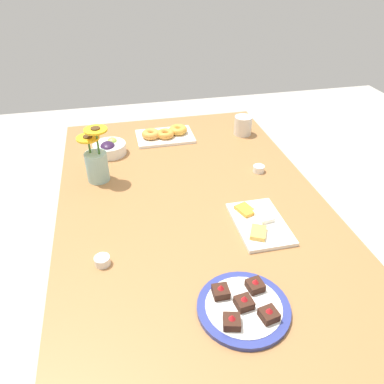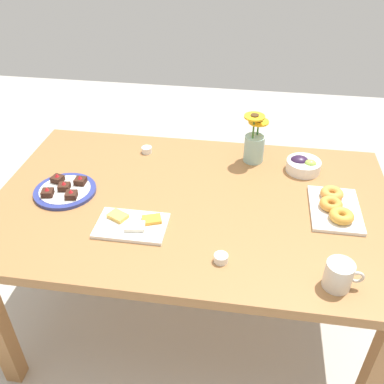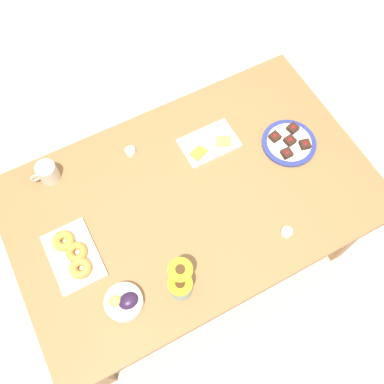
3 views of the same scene
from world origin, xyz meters
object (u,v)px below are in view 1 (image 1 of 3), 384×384
Objects in this scene: flower_vase at (96,163)px; jam_cup_berry at (259,169)px; coffee_mug at (243,125)px; dining_table at (192,218)px; croissant_platter at (165,134)px; dessert_plate at (244,307)px; cheese_platter at (259,223)px; jam_cup_honey at (102,260)px; grape_bowl at (110,148)px.

jam_cup_berry is at bearing -97.10° from flower_vase.
dining_table is at bearing 143.85° from coffee_mug.
dessert_plate is (-1.08, -0.04, -0.01)m from croissant_platter.
flower_vase is (-0.33, 0.33, 0.06)m from croissant_platter.
cheese_platter is at bearing -128.18° from flower_vase.
dining_table is 6.15× the size of cheese_platter.
coffee_mug is 1.07m from jam_cup_honey.
coffee_mug reaches higher than jam_cup_berry.
cheese_platter is 0.54m from jam_cup_honey.
dessert_plate reaches higher than dining_table.
flower_vase reaches higher than croissant_platter.
cheese_platter is 0.69m from flower_vase.
grape_bowl is 0.23m from flower_vase.
grape_bowl is 0.58× the size of cheese_platter.
flower_vase is at bearing 0.33° from jam_cup_honey.
dining_table is at bearing -51.84° from jam_cup_honey.
coffee_mug is at bearing -36.15° from dining_table.
coffee_mug is at bearing -14.33° from cheese_platter.
grape_bowl reaches higher than dessert_plate.
jam_cup_berry is at bearing -116.17° from grape_bowl.
dessert_plate is at bearing -153.93° from flower_vase.
cheese_platter is at bearing 165.67° from coffee_mug.
flower_vase reaches higher than dining_table.
dessert_plate reaches higher than cheese_platter.
jam_cup_honey is 0.50m from flower_vase.
croissant_platter is 1.18× the size of flower_vase.
dining_table is 0.53m from dessert_plate.
flower_vase is (-0.29, 0.72, 0.03)m from coffee_mug.
jam_cup_honey is (-0.82, 0.33, -0.00)m from croissant_platter.
grape_bowl reaches higher than croissant_platter.
grape_bowl is 0.69m from jam_cup_berry.
dining_table is 6.33× the size of dessert_plate.
jam_cup_honey is 0.19× the size of dessert_plate.
coffee_mug is at bearing -95.59° from croissant_platter.
croissant_platter reaches higher than jam_cup_berry.
cheese_platter is 1.10× the size of flower_vase.
jam_cup_honey is 1.00× the size of jam_cup_berry.
dessert_plate is at bearing 161.30° from coffee_mug.
grape_bowl is at bearing 32.78° from dining_table.
dining_table is at bearing 114.38° from jam_cup_berry.
cheese_platter is at bearing -142.95° from grape_bowl.
jam_cup_honey is (-0.07, 0.54, 0.01)m from cheese_platter.
coffee_mug is at bearing -84.19° from grape_bowl.
cheese_platter is at bearing -27.37° from dessert_plate.
dessert_plate is 0.84m from flower_vase.
jam_cup_berry is (-0.30, -0.62, -0.01)m from grape_bowl.
grape_bowl reaches higher than dining_table.
dining_table is 0.37m from jam_cup_berry.
jam_cup_honey and jam_cup_berry have the same top height.
dessert_plate is at bearing -124.97° from jam_cup_honey.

